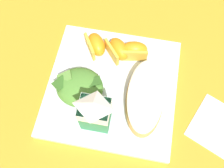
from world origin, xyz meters
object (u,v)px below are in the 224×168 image
object	(u,v)px
white_plate	(112,87)
milk_carton	(95,112)
paper_napkin	(219,127)
cheesy_pizza_bread	(145,97)
orange_wedge_rear	(96,45)
orange_wedge_middle	(117,49)
green_salad_pile	(79,87)
orange_wedge_front	(134,50)

from	to	relation	value
white_plate	milk_carton	bearing A→B (deg)	78.88
milk_carton	paper_napkin	bearing A→B (deg)	-171.46
milk_carton	paper_napkin	distance (m)	0.27
cheesy_pizza_bread	paper_napkin	bearing A→B (deg)	171.28
cheesy_pizza_bread	orange_wedge_rear	distance (m)	0.17
orange_wedge_middle	paper_napkin	world-z (taller)	orange_wedge_middle
cheesy_pizza_bread	milk_carton	distance (m)	0.12
white_plate	orange_wedge_rear	bearing A→B (deg)	-57.67
milk_carton	orange_wedge_rear	size ratio (longest dim) A/B	1.57
green_salad_pile	orange_wedge_middle	bearing A→B (deg)	-120.28
white_plate	orange_wedge_middle	bearing A→B (deg)	-87.47
green_salad_pile	orange_wedge_middle	size ratio (longest dim) A/B	1.49
white_plate	orange_wedge_middle	size ratio (longest dim) A/B	4.04
paper_napkin	orange_wedge_middle	bearing A→B (deg)	-27.79
green_salad_pile	milk_carton	bearing A→B (deg)	128.90
orange_wedge_front	orange_wedge_rear	bearing A→B (deg)	0.98
orange_wedge_middle	cheesy_pizza_bread	bearing A→B (deg)	127.05
cheesy_pizza_bread	green_salad_pile	size ratio (longest dim) A/B	1.67
white_plate	cheesy_pizza_bread	distance (m)	0.08
cheesy_pizza_bread	green_salad_pile	bearing A→B (deg)	1.33
orange_wedge_middle	white_plate	bearing A→B (deg)	92.53
orange_wedge_front	white_plate	bearing A→B (deg)	68.13
paper_napkin	cheesy_pizza_bread	bearing A→B (deg)	-8.72
orange_wedge_front	orange_wedge_rear	size ratio (longest dim) A/B	0.93
cheesy_pizza_bread	orange_wedge_middle	world-z (taller)	orange_wedge_middle
orange_wedge_middle	milk_carton	bearing A→B (deg)	85.55
cheesy_pizza_bread	paper_napkin	world-z (taller)	cheesy_pizza_bread
orange_wedge_rear	orange_wedge_middle	bearing A→B (deg)	176.57
cheesy_pizza_bread	orange_wedge_front	world-z (taller)	orange_wedge_front
milk_carton	orange_wedge_front	xyz separation A→B (m)	(-0.05, -0.17, -0.04)
cheesy_pizza_bread	orange_wedge_rear	size ratio (longest dim) A/B	2.47
orange_wedge_front	orange_wedge_middle	bearing A→B (deg)	6.71
paper_napkin	orange_wedge_front	bearing A→B (deg)	-32.95
orange_wedge_rear	paper_napkin	bearing A→B (deg)	155.92
cheesy_pizza_bread	green_salad_pile	world-z (taller)	green_salad_pile
cheesy_pizza_bread	orange_wedge_rear	bearing A→B (deg)	-39.59
green_salad_pile	paper_napkin	size ratio (longest dim) A/B	0.94
orange_wedge_front	orange_wedge_middle	size ratio (longest dim) A/B	0.94
cheesy_pizza_bread	paper_napkin	size ratio (longest dim) A/B	1.57
white_plate	cheesy_pizza_bread	size ratio (longest dim) A/B	1.62
green_salad_pile	orange_wedge_middle	xyz separation A→B (m)	(-0.06, -0.11, -0.00)
milk_carton	orange_wedge_middle	distance (m)	0.17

